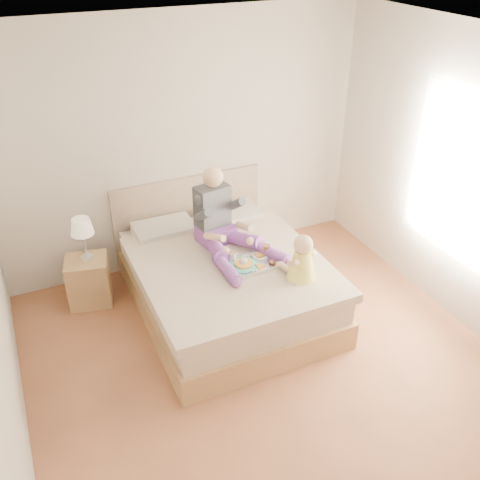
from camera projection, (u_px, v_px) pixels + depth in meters
name	position (u px, v px, depth m)	size (l,w,h in m)	color
room	(288.00, 219.00, 3.91)	(4.02, 4.22, 2.71)	brown
bed	(223.00, 277.00, 5.33)	(1.70, 2.18, 1.00)	#997347
nightstand	(89.00, 281.00, 5.40)	(0.48, 0.44, 0.50)	#997347
lamp	(82.00, 229.00, 5.10)	(0.22, 0.22, 0.45)	silver
adult	(222.00, 225.00, 5.18)	(0.70, 1.03, 0.81)	#783E9B
tray	(252.00, 261.00, 5.00)	(0.47, 0.38, 0.13)	silver
baby	(301.00, 260.00, 4.75)	(0.31, 0.39, 0.43)	#FFF650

